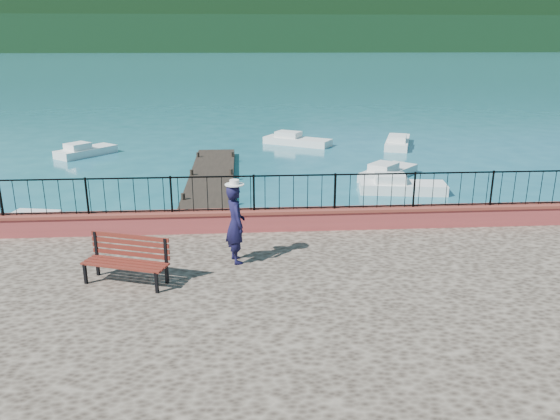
{
  "coord_description": "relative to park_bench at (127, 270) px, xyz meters",
  "views": [
    {
      "loc": [
        -0.61,
        -10.44,
        6.2
      ],
      "look_at": [
        0.28,
        2.0,
        2.3
      ],
      "focal_mm": 35.0,
      "sensor_mm": 36.0,
      "label": 1
    }
  ],
  "objects": [
    {
      "name": "far_forest",
      "position": [
        3.11,
        299.5,
        7.49
      ],
      "size": [
        900.0,
        60.0,
        18.0
      ],
      "primitive_type": "cube",
      "color": "black",
      "rests_on": "ground"
    },
    {
      "name": "person",
      "position": [
        2.33,
        1.03,
        0.63
      ],
      "size": [
        0.62,
        0.78,
        1.86
      ],
      "primitive_type": "imported",
      "rotation": [
        0.0,
        0.0,
        1.85
      ],
      "color": "black",
      "rests_on": "promenade"
    },
    {
      "name": "boat_1",
      "position": [
        9.29,
        10.97,
        -1.11
      ],
      "size": [
        3.74,
        1.82,
        0.8
      ],
      "primitive_type": "cube",
      "rotation": [
        0.0,
        0.0,
        -0.15
      ],
      "color": "white",
      "rests_on": "ground"
    },
    {
      "name": "companion_hill",
      "position": [
        223.11,
        559.5,
        -1.51
      ],
      "size": [
        448.0,
        384.0,
        180.0
      ],
      "primitive_type": "ellipsoid",
      "color": "#142D23",
      "rests_on": "ground"
    },
    {
      "name": "railing",
      "position": [
        3.11,
        3.2,
        0.75
      ],
      "size": [
        27.0,
        0.05,
        0.95
      ],
      "primitive_type": "cube",
      "color": "black",
      "rests_on": "parapet"
    },
    {
      "name": "foothills",
      "position": [
        3.11,
        359.5,
        20.49
      ],
      "size": [
        900.0,
        120.0,
        44.0
      ],
      "primitive_type": "cube",
      "color": "black",
      "rests_on": "ground"
    },
    {
      "name": "boat_4",
      "position": [
        5.96,
        22.24,
        -1.11
      ],
      "size": [
        4.23,
        3.28,
        0.8
      ],
      "primitive_type": "cube",
      "rotation": [
        0.0,
        0.0,
        -0.55
      ],
      "color": "silver",
      "rests_on": "ground"
    },
    {
      "name": "dock",
      "position": [
        1.11,
        11.5,
        -1.36
      ],
      "size": [
        2.0,
        16.0,
        0.3
      ],
      "primitive_type": "cube",
      "color": "#2D231C",
      "rests_on": "ground"
    },
    {
      "name": "boat_3",
      "position": [
        -6.17,
        19.84,
        -1.11
      ],
      "size": [
        3.14,
        3.38,
        0.8
      ],
      "primitive_type": "cube",
      "rotation": [
        0.0,
        0.0,
        0.87
      ],
      "color": "white",
      "rests_on": "ground"
    },
    {
      "name": "boat_0",
      "position": [
        -3.73,
        6.45,
        -1.11
      ],
      "size": [
        4.47,
        2.11,
        0.8
      ],
      "primitive_type": "cube",
      "rotation": [
        0.0,
        0.0,
        -0.2
      ],
      "color": "silver",
      "rests_on": "ground"
    },
    {
      "name": "boat_2",
      "position": [
        9.38,
        13.58,
        -1.11
      ],
      "size": [
        3.34,
        3.48,
        0.8
      ],
      "primitive_type": "cube",
      "rotation": [
        0.0,
        0.0,
        0.83
      ],
      "color": "silver",
      "rests_on": "ground"
    },
    {
      "name": "park_bench",
      "position": [
        0.0,
        0.0,
        0.0
      ],
      "size": [
        1.93,
        1.17,
        1.02
      ],
      "rotation": [
        0.0,
        0.0,
        -0.34
      ],
      "color": "black",
      "rests_on": "promenade"
    },
    {
      "name": "boat_5",
      "position": [
        12.02,
        21.38,
        -1.11
      ],
      "size": [
        2.62,
        4.52,
        0.8
      ],
      "primitive_type": "cube",
      "rotation": [
        0.0,
        0.0,
        1.24
      ],
      "color": "silver",
      "rests_on": "ground"
    },
    {
      "name": "ground",
      "position": [
        3.11,
        -0.5,
        -1.51
      ],
      "size": [
        2000.0,
        2000.0,
        0.0
      ],
      "primitive_type": "plane",
      "color": "#19596B",
      "rests_on": "ground"
    },
    {
      "name": "hat",
      "position": [
        2.33,
        1.03,
        1.62
      ],
      "size": [
        0.44,
        0.44,
        0.12
      ],
      "primitive_type": "cylinder",
      "color": "white",
      "rests_on": "person"
    },
    {
      "name": "parapet",
      "position": [
        3.11,
        3.2,
        -0.02
      ],
      "size": [
        28.0,
        0.46,
        0.58
      ],
      "primitive_type": "cube",
      "color": "#A53E3B",
      "rests_on": "promenade"
    }
  ]
}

